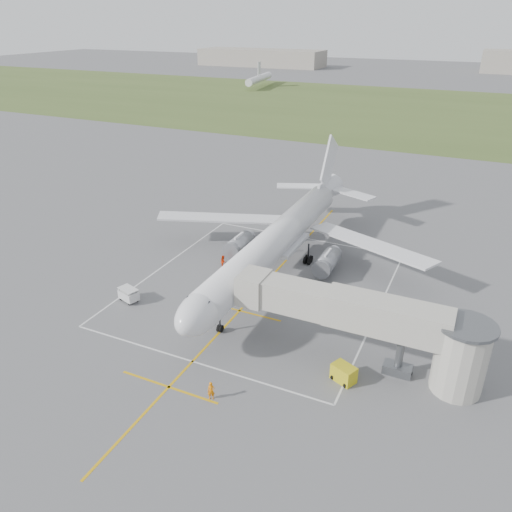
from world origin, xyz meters
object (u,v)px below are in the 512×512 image
at_px(baggage_cart, 129,295).
at_px(ramp_worker_nose, 211,391).
at_px(jet_bridge, 378,324).
at_px(ramp_worker_wing, 223,262).
at_px(airliner, 277,239).
at_px(gpu_unit, 344,373).

bearing_deg(baggage_cart, ramp_worker_nose, -14.07).
height_order(jet_bridge, baggage_cart, jet_bridge).
bearing_deg(jet_bridge, ramp_worker_nose, -138.55).
height_order(baggage_cart, ramp_worker_wing, ramp_worker_wing).
bearing_deg(airliner, jet_bridge, -42.19).
xyz_separation_m(gpu_unit, ramp_worker_nose, (-9.60, -7.10, 0.07)).
bearing_deg(gpu_unit, airliner, 152.87).
xyz_separation_m(baggage_cart, ramp_worker_wing, (5.86, 12.02, 0.04)).
relative_size(gpu_unit, ramp_worker_nose, 1.46).
bearing_deg(airliner, ramp_worker_wing, -161.72).
distance_m(gpu_unit, ramp_worker_nose, 11.94).
distance_m(baggage_cart, ramp_worker_wing, 13.37).
height_order(jet_bridge, gpu_unit, jet_bridge).
distance_m(gpu_unit, baggage_cart, 26.48).
relative_size(baggage_cart, ramp_worker_wing, 1.51).
bearing_deg(baggage_cart, gpu_unit, 10.64).
relative_size(airliner, baggage_cart, 17.80).
distance_m(gpu_unit, ramp_worker_wing, 25.44).
height_order(jet_bridge, ramp_worker_nose, jet_bridge).
bearing_deg(jet_bridge, ramp_worker_wing, 151.68).
distance_m(airliner, jet_bridge, 21.22).
distance_m(airliner, ramp_worker_wing, 7.84).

